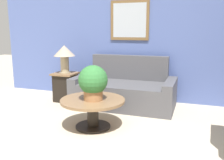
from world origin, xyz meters
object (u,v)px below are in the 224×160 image
object	(u,v)px
coffee_table	(93,107)
side_table	(66,87)
couch_main	(124,91)
potted_plant_on_table	(93,82)
table_lamp	(64,54)

from	to	relation	value
coffee_table	side_table	bearing A→B (deg)	134.06
couch_main	side_table	size ratio (longest dim) A/B	3.26
side_table	potted_plant_on_table	xyz separation A→B (m)	(1.15, -1.20, 0.42)
couch_main	coffee_table	world-z (taller)	couch_main
table_lamp	potted_plant_on_table	world-z (taller)	table_lamp
coffee_table	potted_plant_on_table	size ratio (longest dim) A/B	1.87
potted_plant_on_table	coffee_table	bearing A→B (deg)	127.75
table_lamp	potted_plant_on_table	xyz separation A→B (m)	(1.15, -1.20, -0.27)
side_table	table_lamp	size ratio (longest dim) A/B	1.05
coffee_table	couch_main	bearing A→B (deg)	83.73
table_lamp	potted_plant_on_table	size ratio (longest dim) A/B	1.09
coffee_table	side_table	distance (m)	1.62
couch_main	side_table	world-z (taller)	couch_main
couch_main	potted_plant_on_table	bearing A→B (deg)	-94.96
couch_main	side_table	distance (m)	1.27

